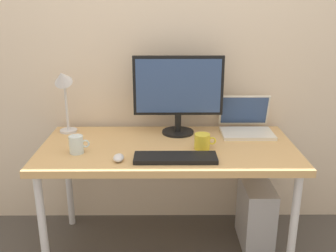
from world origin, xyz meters
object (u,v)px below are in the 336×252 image
(coffee_mug, at_px, (202,142))
(glass_cup, at_px, (77,144))
(mouse, at_px, (119,158))
(desk_lamp, at_px, (63,87))
(computer_tower, at_px, (255,214))
(desk, at_px, (168,155))
(laptop, at_px, (246,124))
(monitor, at_px, (178,90))
(keyboard, at_px, (175,158))

(coffee_mug, bearing_deg, glass_cup, -175.29)
(mouse, bearing_deg, desk_lamp, 130.72)
(glass_cup, xyz_separation_m, computer_tower, (1.06, 0.16, -0.54))
(computer_tower, bearing_deg, glass_cup, -171.22)
(desk, distance_m, laptop, 0.56)
(laptop, relative_size, desk_lamp, 0.75)
(computer_tower, bearing_deg, laptop, 108.28)
(mouse, bearing_deg, laptop, 30.94)
(mouse, distance_m, computer_tower, 1.00)
(desk_lamp, distance_m, computer_tower, 1.44)
(coffee_mug, bearing_deg, mouse, -159.87)
(monitor, distance_m, keyboard, 0.50)
(monitor, height_order, coffee_mug, monitor)
(desk_lamp, relative_size, mouse, 4.72)
(desk, bearing_deg, coffee_mug, -14.93)
(laptop, height_order, computer_tower, laptop)
(desk_lamp, relative_size, coffee_mug, 3.42)
(desk, relative_size, mouse, 16.40)
(keyboard, xyz_separation_m, glass_cup, (-0.54, 0.10, 0.04))
(glass_cup, bearing_deg, laptop, 19.03)
(glass_cup, bearing_deg, mouse, -24.35)
(desk, relative_size, computer_tower, 3.52)
(desk, xyz_separation_m, computer_tower, (0.56, 0.05, -0.43))
(mouse, bearing_deg, glass_cup, 155.65)
(desk, bearing_deg, laptop, 25.37)
(laptop, relative_size, glass_cup, 2.83)
(desk, xyz_separation_m, monitor, (0.06, 0.22, 0.34))
(desk, distance_m, monitor, 0.41)
(desk_lamp, relative_size, keyboard, 0.96)
(desk, bearing_deg, mouse, -140.05)
(desk, distance_m, keyboard, 0.22)
(glass_cup, bearing_deg, coffee_mug, 4.71)
(glass_cup, distance_m, computer_tower, 1.20)
(desk_lamp, bearing_deg, mouse, -49.28)
(monitor, relative_size, computer_tower, 1.32)
(keyboard, height_order, coffee_mug, coffee_mug)
(laptop, relative_size, computer_tower, 0.76)
(keyboard, distance_m, coffee_mug, 0.22)
(monitor, height_order, glass_cup, monitor)
(monitor, xyz_separation_m, desk_lamp, (-0.70, 0.00, 0.02))
(keyboard, relative_size, mouse, 4.89)
(mouse, distance_m, coffee_mug, 0.49)
(laptop, xyz_separation_m, keyboard, (-0.46, -0.45, -0.05))
(laptop, xyz_separation_m, coffee_mug, (-0.30, -0.29, -0.01))
(desk_lamp, height_order, coffee_mug, desk_lamp)
(desk, bearing_deg, glass_cup, -167.75)
(desk_lamp, height_order, keyboard, desk_lamp)
(desk, xyz_separation_m, desk_lamp, (-0.64, 0.22, 0.36))
(laptop, bearing_deg, computer_tower, -71.72)
(laptop, xyz_separation_m, desk_lamp, (-1.14, -0.02, 0.24))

